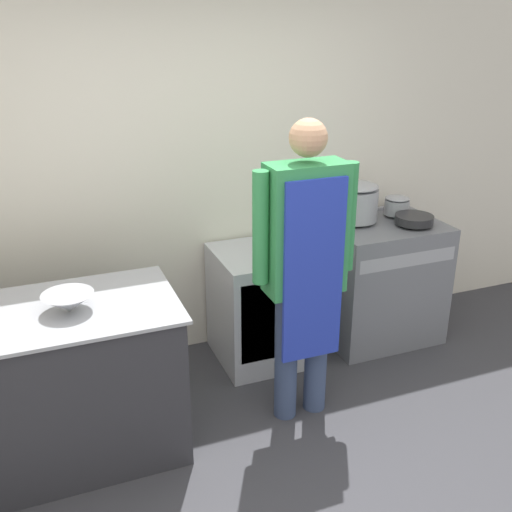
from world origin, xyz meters
TOP-DOWN VIEW (x-y plane):
  - wall_back at (0.00, 1.87)m, footprint 8.00×0.05m
  - prep_counter at (-1.07, 0.94)m, footprint 1.35×0.77m
  - stove at (1.32, 1.47)m, footprint 0.85×0.65m
  - fridge_unit at (0.37, 1.51)m, footprint 0.65×0.63m
  - person_cook at (0.34, 0.80)m, footprint 0.64×0.24m
  - mixing_bowl at (-0.97, 0.90)m, footprint 0.27×0.27m
  - stock_pot at (1.13, 1.59)m, footprint 0.32×0.32m
  - saute_pan at (1.49, 1.36)m, footprint 0.28×0.28m
  - sauce_pot at (1.49, 1.59)m, footprint 0.19×0.19m

SIDE VIEW (x-z plane):
  - fridge_unit at x=0.37m, z-range 0.00..0.83m
  - prep_counter at x=-1.07m, z-range 0.00..0.91m
  - stove at x=1.32m, z-range -0.01..0.94m
  - mixing_bowl at x=-0.97m, z-range 0.91..1.01m
  - saute_pan at x=1.49m, z-range 0.94..1.00m
  - sauce_pot at x=1.49m, z-range 0.94..1.08m
  - person_cook at x=0.34m, z-range 0.13..1.98m
  - stock_pot at x=1.13m, z-range 0.94..1.23m
  - wall_back at x=0.00m, z-range 0.00..2.70m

